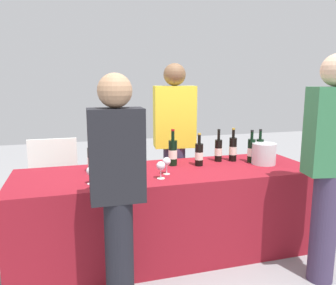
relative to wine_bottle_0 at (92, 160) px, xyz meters
The scene contains 18 objects.
ground_plane 1.09m from the wine_bottle_0, ahead, with size 12.00×12.00×0.00m, color gray.
tasting_table 0.82m from the wine_bottle_0, ahead, with size 2.62×0.83×0.76m, color maroon.
wine_bottle_0 is the anchor object (origin of this frame).
wine_bottle_1 0.74m from the wine_bottle_0, ahead, with size 0.08×0.08×0.34m.
wine_bottle_2 0.97m from the wine_bottle_0, ahead, with size 0.08×0.08×0.31m.
wine_bottle_3 1.21m from the wine_bottle_0, ahead, with size 0.07×0.07×0.32m.
wine_bottle_4 1.36m from the wine_bottle_0, ahead, with size 0.07×0.07×0.33m.
wine_bottle_5 1.50m from the wine_bottle_0, ahead, with size 0.07×0.07×0.31m.
wine_bottle_6 1.60m from the wine_bottle_0, ahead, with size 0.07×0.07×0.32m.
wine_glass_0 0.32m from the wine_bottle_0, 94.25° to the right, with size 0.07×0.07×0.14m.
wine_glass_1 0.32m from the wine_bottle_0, 47.86° to the right, with size 0.07×0.07×0.13m.
wine_glass_2 0.62m from the wine_bottle_0, 32.63° to the right, with size 0.07×0.07×0.14m.
wine_glass_3 0.64m from the wine_bottle_0, 20.31° to the right, with size 0.07×0.07×0.15m.
ice_bucket 1.58m from the wine_bottle_0, ahead, with size 0.22×0.22×0.20m, color silver.
server_pouring 1.02m from the wine_bottle_0, 29.19° to the left, with size 0.45×0.29×1.71m.
guest_0 0.81m from the wine_bottle_0, 82.04° to the right, with size 0.35×0.21×1.58m.
guest_1 1.88m from the wine_bottle_0, 27.72° to the right, with size 0.38×0.25×1.73m.
menu_board 1.13m from the wine_bottle_0, 110.27° to the left, with size 0.52×0.03×0.91m, color white.
Camera 1 is at (-0.79, -2.74, 1.54)m, focal length 36.03 mm.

